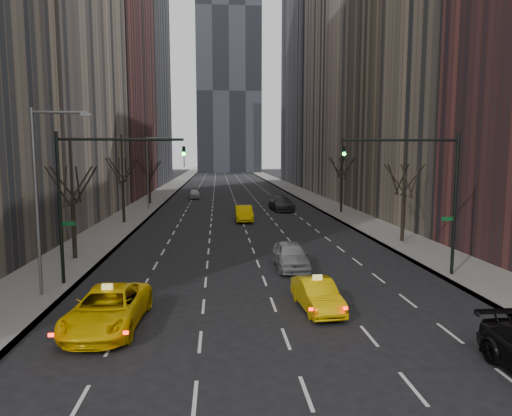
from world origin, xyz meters
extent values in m
plane|color=black|center=(0.00, 0.00, 0.00)|extent=(400.00, 400.00, 0.00)
cube|color=slate|center=(-12.25, 70.00, 0.07)|extent=(4.50, 320.00, 0.15)
cube|color=slate|center=(12.25, 70.00, 0.07)|extent=(4.50, 320.00, 0.15)
cube|color=brown|center=(-21.50, 66.00, 22.00)|extent=(14.00, 28.00, 44.00)
cube|color=#5C5C60|center=(-21.50, 96.00, 30.00)|extent=(14.00, 30.00, 60.00)
cube|color=tan|center=(21.50, 64.00, 25.00)|extent=(14.00, 28.00, 50.00)
cube|color=#5C5C60|center=(21.50, 95.00, 29.00)|extent=(14.00, 30.00, 58.00)
cube|color=black|center=(2.00, 170.00, 60.00)|extent=(24.00, 24.00, 120.00)
cylinder|color=black|center=(-12.00, 18.00, 1.93)|extent=(0.28, 0.28, 3.57)
cylinder|color=black|center=(-12.00, 18.00, 5.84)|extent=(0.16, 0.16, 4.25)
cylinder|color=black|center=(-11.85, 18.85, 4.95)|extent=(0.42, 1.80, 2.52)
cylinder|color=black|center=(-11.19, 18.29, 4.95)|extent=(1.74, 0.72, 2.52)
cylinder|color=black|center=(-11.34, 17.45, 4.95)|extent=(1.46, 1.25, 2.52)
cylinder|color=black|center=(-12.15, 17.15, 4.95)|extent=(0.42, 1.80, 2.52)
cylinder|color=black|center=(-12.81, 17.71, 4.95)|extent=(1.74, 0.72, 2.52)
cylinder|color=black|center=(-12.66, 18.55, 4.95)|extent=(1.46, 1.25, 2.52)
cylinder|color=black|center=(-12.00, 34.00, 2.15)|extent=(0.28, 0.28, 3.99)
cylinder|color=black|center=(-12.00, 34.00, 6.52)|extent=(0.16, 0.16, 4.75)
cylinder|color=black|center=(-11.85, 34.85, 5.37)|extent=(0.42, 1.80, 2.52)
cylinder|color=black|center=(-11.19, 34.29, 5.37)|extent=(1.74, 0.72, 2.52)
cylinder|color=black|center=(-11.34, 33.45, 5.37)|extent=(1.46, 1.25, 2.52)
cylinder|color=black|center=(-12.15, 33.15, 5.37)|extent=(0.42, 1.80, 2.52)
cylinder|color=black|center=(-12.81, 33.71, 5.37)|extent=(1.74, 0.72, 2.52)
cylinder|color=black|center=(-12.66, 34.55, 5.37)|extent=(1.46, 1.25, 2.52)
cylinder|color=black|center=(-12.00, 52.00, 1.83)|extent=(0.28, 0.28, 3.36)
cylinder|color=black|center=(-12.00, 52.00, 5.51)|extent=(0.16, 0.16, 4.00)
cylinder|color=black|center=(-11.85, 52.85, 4.74)|extent=(0.42, 1.80, 2.52)
cylinder|color=black|center=(-11.19, 52.29, 4.74)|extent=(1.74, 0.72, 2.52)
cylinder|color=black|center=(-11.34, 51.45, 4.74)|extent=(1.46, 1.25, 2.52)
cylinder|color=black|center=(-12.15, 51.15, 4.74)|extent=(0.42, 1.80, 2.52)
cylinder|color=black|center=(-12.81, 51.71, 4.74)|extent=(1.74, 0.72, 2.52)
cylinder|color=black|center=(-12.66, 52.55, 4.74)|extent=(1.46, 1.25, 2.52)
cylinder|color=black|center=(12.00, 22.00, 1.93)|extent=(0.28, 0.28, 3.57)
cylinder|color=black|center=(12.00, 22.00, 5.84)|extent=(0.16, 0.16, 4.25)
cylinder|color=black|center=(12.15, 22.85, 4.95)|extent=(0.42, 1.80, 2.52)
cylinder|color=black|center=(12.81, 22.29, 4.95)|extent=(1.74, 0.72, 2.52)
cylinder|color=black|center=(12.66, 21.45, 4.95)|extent=(1.46, 1.25, 2.52)
cylinder|color=black|center=(11.85, 21.15, 4.95)|extent=(0.42, 1.80, 2.52)
cylinder|color=black|center=(11.19, 21.71, 4.95)|extent=(1.74, 0.72, 2.52)
cylinder|color=black|center=(11.34, 22.55, 4.95)|extent=(1.46, 1.25, 2.52)
cylinder|color=black|center=(12.00, 40.00, 2.15)|extent=(0.28, 0.28, 3.99)
cylinder|color=black|center=(12.00, 40.00, 6.52)|extent=(0.16, 0.16, 4.75)
cylinder|color=black|center=(12.15, 40.85, 5.37)|extent=(0.42, 1.80, 2.52)
cylinder|color=black|center=(12.81, 40.29, 5.37)|extent=(1.74, 0.72, 2.52)
cylinder|color=black|center=(12.66, 39.45, 5.37)|extent=(1.46, 1.25, 2.52)
cylinder|color=black|center=(11.85, 39.15, 5.37)|extent=(0.42, 1.80, 2.52)
cylinder|color=black|center=(11.19, 39.71, 5.37)|extent=(1.74, 0.72, 2.52)
cylinder|color=black|center=(11.34, 40.55, 5.37)|extent=(1.46, 1.25, 2.52)
cylinder|color=black|center=(-10.80, 12.00, 4.15)|extent=(0.18, 0.18, 8.00)
cylinder|color=black|center=(-7.55, 12.00, 7.75)|extent=(6.50, 0.14, 0.14)
imported|color=black|center=(-4.30, 12.00, 6.85)|extent=(0.18, 0.22, 1.10)
sphere|color=#0CFF33|center=(-4.30, 11.82, 7.00)|extent=(0.20, 0.20, 0.20)
cube|color=#0C5926|center=(-10.40, 12.00, 3.35)|extent=(0.70, 0.04, 0.22)
cylinder|color=black|center=(10.80, 12.00, 4.15)|extent=(0.18, 0.18, 8.00)
cylinder|color=black|center=(7.55, 12.00, 7.75)|extent=(6.50, 0.14, 0.14)
imported|color=black|center=(4.30, 12.00, 6.85)|extent=(0.18, 0.22, 1.10)
sphere|color=#0CFF33|center=(4.30, 11.82, 7.00)|extent=(0.20, 0.20, 0.20)
cube|color=#0C5926|center=(10.40, 12.00, 3.35)|extent=(0.70, 0.04, 0.22)
cylinder|color=slate|center=(-11.20, 10.00, 4.65)|extent=(0.16, 0.16, 9.00)
cylinder|color=slate|center=(-9.90, 10.00, 8.95)|extent=(2.60, 0.14, 0.14)
cube|color=slate|center=(-8.70, 10.00, 8.85)|extent=(0.50, 0.22, 0.15)
cylinder|color=slate|center=(-11.20, 45.00, 4.65)|extent=(0.16, 0.16, 9.00)
cylinder|color=slate|center=(-9.90, 45.00, 8.95)|extent=(2.60, 0.14, 0.14)
cube|color=slate|center=(-8.70, 45.00, 8.85)|extent=(0.50, 0.22, 0.15)
imported|color=yellow|center=(-7.00, 5.71, 0.80)|extent=(2.93, 5.86, 1.59)
imported|color=#E5B504|center=(1.89, 7.13, 0.69)|extent=(1.82, 4.30, 1.38)
imported|color=gray|center=(1.90, 14.65, 0.81)|extent=(1.93, 4.77, 1.62)
imported|color=yellow|center=(0.17, 34.64, 0.82)|extent=(1.75, 4.96, 1.63)
imported|color=#2F2F34|center=(5.34, 43.39, 0.87)|extent=(2.92, 6.15, 1.73)
imported|color=silver|center=(-6.25, 59.86, 0.74)|extent=(2.15, 4.47, 1.47)
camera|label=1|loc=(-2.54, -12.50, 7.00)|focal=32.00mm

